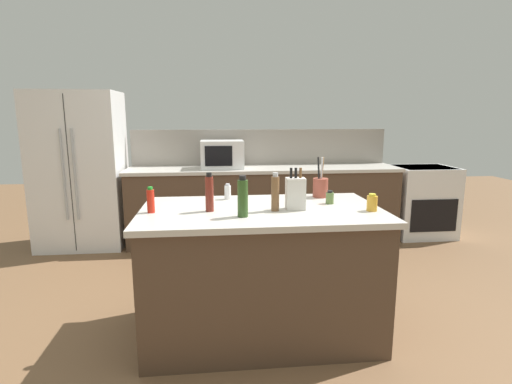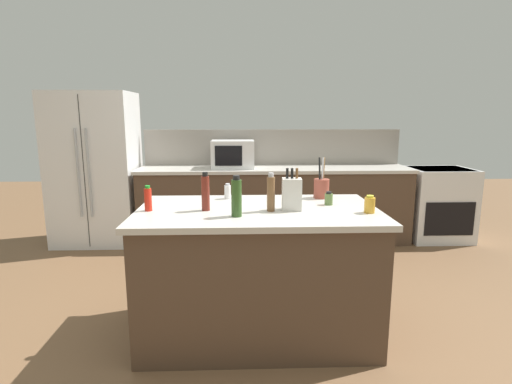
{
  "view_description": "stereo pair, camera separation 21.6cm",
  "coord_description": "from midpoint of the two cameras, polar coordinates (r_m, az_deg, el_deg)",
  "views": [
    {
      "loc": [
        -0.33,
        -2.7,
        1.58
      ],
      "look_at": [
        0.0,
        0.35,
        0.99
      ],
      "focal_mm": 28.0,
      "sensor_mm": 36.0,
      "label": 1
    },
    {
      "loc": [
        -0.11,
        -2.72,
        1.58
      ],
      "look_at": [
        0.0,
        0.35,
        0.99
      ],
      "focal_mm": 28.0,
      "sensor_mm": 36.0,
      "label": 2
    }
  ],
  "objects": [
    {
      "name": "spice_jar_oregano",
      "position": [
        2.97,
        8.46,
        -0.82
      ],
      "size": [
        0.06,
        0.06,
        0.1
      ],
      "color": "#567038",
      "rests_on": "kitchen_island"
    },
    {
      "name": "pepper_grinder",
      "position": [
        2.7,
        0.48,
        -0.15
      ],
      "size": [
        0.05,
        0.05,
        0.26
      ],
      "color": "brown",
      "rests_on": "kitchen_island"
    },
    {
      "name": "knife_block",
      "position": [
        2.75,
        3.42,
        -0.2
      ],
      "size": [
        0.13,
        0.1,
        0.29
      ],
      "rotation": [
        0.0,
        0.0,
        -0.03
      ],
      "color": "beige",
      "rests_on": "kitchen_island"
    },
    {
      "name": "utensil_crock",
      "position": [
        3.19,
        7.28,
        0.73
      ],
      "size": [
        0.12,
        0.12,
        0.32
      ],
      "color": "brown",
      "rests_on": "kitchen_island"
    },
    {
      "name": "range_oven",
      "position": [
        5.68,
        21.59,
        -1.18
      ],
      "size": [
        0.76,
        0.65,
        0.92
      ],
      "color": "white",
      "rests_on": "ground_plane"
    },
    {
      "name": "wall_backsplash",
      "position": [
        5.27,
        -0.44,
        6.44
      ],
      "size": [
        3.33,
        0.03,
        0.46
      ],
      "primitive_type": "cube",
      "color": "gray",
      "rests_on": "back_counter_run"
    },
    {
      "name": "salt_shaker",
      "position": [
        3.11,
        -6.06,
        -0.01
      ],
      "size": [
        0.05,
        0.05,
        0.12
      ],
      "color": "silver",
      "rests_on": "kitchen_island"
    },
    {
      "name": "hot_sauce_bottle",
      "position": [
        2.78,
        -16.99,
        -1.19
      ],
      "size": [
        0.05,
        0.05,
        0.18
      ],
      "color": "red",
      "rests_on": "kitchen_island"
    },
    {
      "name": "kitchen_island",
      "position": [
        2.94,
        -1.41,
        -11.3
      ],
      "size": [
        1.68,
        0.96,
        0.94
      ],
      "color": "#4C3828",
      "rests_on": "ground_plane"
    },
    {
      "name": "vinegar_bottle",
      "position": [
        2.72,
        -8.94,
        -0.18
      ],
      "size": [
        0.06,
        0.06,
        0.27
      ],
      "color": "maroon",
      "rests_on": "kitchen_island"
    },
    {
      "name": "olive_oil_bottle",
      "position": [
        2.55,
        -4.34,
        -0.81
      ],
      "size": [
        0.07,
        0.07,
        0.27
      ],
      "color": "#2D4C1E",
      "rests_on": "kitchen_island"
    },
    {
      "name": "back_counter_run",
      "position": [
        5.06,
        -0.08,
        -1.75
      ],
      "size": [
        3.37,
        0.66,
        0.94
      ],
      "color": "#4C3828",
      "rests_on": "ground_plane"
    },
    {
      "name": "ground_plane",
      "position": [
        3.14,
        -1.36,
        -19.29
      ],
      "size": [
        14.0,
        14.0,
        0.0
      ],
      "primitive_type": "plane",
      "color": "brown"
    },
    {
      "name": "refrigerator",
      "position": [
        5.28,
        -24.9,
        2.8
      ],
      "size": [
        0.99,
        0.75,
        1.86
      ],
      "color": "white",
      "rests_on": "ground_plane"
    },
    {
      "name": "honey_jar",
      "position": [
        2.79,
        14.14,
        -1.54
      ],
      "size": [
        0.07,
        0.07,
        0.12
      ],
      "color": "gold",
      "rests_on": "kitchen_island"
    },
    {
      "name": "microwave",
      "position": [
        4.93,
        -6.12,
        5.36
      ],
      "size": [
        0.52,
        0.39,
        0.34
      ],
      "color": "white",
      "rests_on": "back_counter_run"
    }
  ]
}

